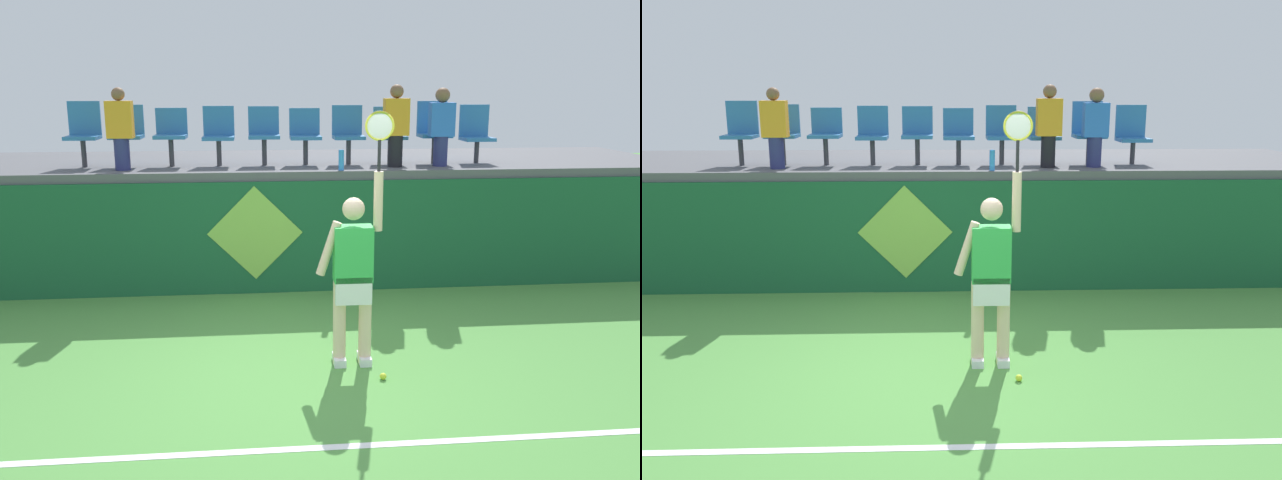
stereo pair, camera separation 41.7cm
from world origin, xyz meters
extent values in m
plane|color=#519342|center=(0.00, 0.00, 0.00)|extent=(40.00, 40.00, 0.00)
cube|color=#195633|center=(0.00, 2.84, 0.76)|extent=(11.80, 0.20, 1.53)
cube|color=#56565B|center=(0.00, 4.29, 1.59)|extent=(11.80, 2.99, 0.12)
cube|color=white|center=(0.00, -1.22, 0.00)|extent=(10.62, 0.08, 0.01)
cube|color=white|center=(0.40, 0.35, 0.04)|extent=(0.12, 0.26, 0.08)
cube|color=white|center=(0.66, 0.35, 0.04)|extent=(0.12, 0.26, 0.08)
cylinder|color=beige|center=(0.40, 0.35, 0.44)|extent=(0.13, 0.13, 0.88)
cylinder|color=beige|center=(0.66, 0.35, 0.44)|extent=(0.13, 0.13, 0.88)
cube|color=white|center=(0.53, 0.35, 0.80)|extent=(0.36, 0.22, 0.28)
cube|color=green|center=(0.53, 0.35, 1.16)|extent=(0.38, 0.22, 0.55)
sphere|color=beige|center=(0.53, 0.35, 1.60)|extent=(0.22, 0.22, 0.22)
cylinder|color=beige|center=(0.29, 0.35, 1.21)|extent=(0.26, 0.09, 0.55)
cylinder|color=beige|center=(0.77, 0.35, 1.67)|extent=(0.09, 0.09, 0.58)
cylinder|color=black|center=(0.77, 0.35, 2.11)|extent=(0.03, 0.03, 0.30)
torus|color=gold|center=(0.77, 0.35, 2.39)|extent=(0.28, 0.02, 0.28)
ellipsoid|color=silver|center=(0.77, 0.35, 2.39)|extent=(0.24, 0.02, 0.24)
sphere|color=#D1E533|center=(0.77, -0.07, 0.03)|extent=(0.07, 0.07, 0.07)
cylinder|color=#338CE5|center=(0.74, 2.91, 1.78)|extent=(0.07, 0.07, 0.27)
cylinder|color=#38383D|center=(-2.79, 3.58, 1.84)|extent=(0.07, 0.07, 0.38)
cube|color=#2D70B2|center=(-2.79, 3.58, 2.06)|extent=(0.44, 0.42, 0.05)
cube|color=#2D70B2|center=(-2.79, 3.77, 2.31)|extent=(0.44, 0.04, 0.47)
cylinder|color=#38383D|center=(-2.20, 3.58, 1.84)|extent=(0.07, 0.07, 0.39)
cube|color=#2D70B2|center=(-2.20, 3.58, 2.06)|extent=(0.44, 0.42, 0.05)
cube|color=#2D70B2|center=(-2.20, 3.77, 2.29)|extent=(0.44, 0.04, 0.41)
cylinder|color=#38383D|center=(-1.59, 3.58, 1.84)|extent=(0.07, 0.07, 0.39)
cube|color=#2D70B2|center=(-1.59, 3.58, 2.06)|extent=(0.44, 0.42, 0.05)
cube|color=#2D70B2|center=(-1.59, 3.77, 2.27)|extent=(0.44, 0.04, 0.36)
cylinder|color=#38383D|center=(-0.92, 3.58, 1.83)|extent=(0.07, 0.07, 0.37)
cube|color=#2D70B2|center=(-0.92, 3.58, 2.04)|extent=(0.44, 0.42, 0.05)
cube|color=#2D70B2|center=(-0.92, 3.77, 2.27)|extent=(0.44, 0.04, 0.41)
cylinder|color=#38383D|center=(-0.28, 3.58, 1.84)|extent=(0.07, 0.07, 0.38)
cube|color=#2D70B2|center=(-0.28, 3.58, 2.05)|extent=(0.44, 0.42, 0.05)
cube|color=#2D70B2|center=(-0.28, 3.77, 2.27)|extent=(0.44, 0.04, 0.39)
cylinder|color=#38383D|center=(0.31, 3.58, 1.83)|extent=(0.07, 0.07, 0.36)
cube|color=#2D70B2|center=(0.31, 3.58, 2.04)|extent=(0.44, 0.42, 0.05)
cube|color=#2D70B2|center=(0.31, 3.77, 2.25)|extent=(0.44, 0.04, 0.38)
cylinder|color=#38383D|center=(0.93, 3.58, 1.83)|extent=(0.07, 0.07, 0.36)
cube|color=#2D70B2|center=(0.93, 3.58, 2.03)|extent=(0.44, 0.42, 0.05)
cube|color=#2D70B2|center=(0.93, 3.77, 2.27)|extent=(0.44, 0.04, 0.42)
cylinder|color=#38383D|center=(1.54, 3.58, 1.82)|extent=(0.07, 0.07, 0.36)
cube|color=#2D70B2|center=(1.54, 3.58, 2.03)|extent=(0.44, 0.42, 0.05)
cube|color=#2D70B2|center=(1.54, 3.77, 2.26)|extent=(0.44, 0.04, 0.41)
cylinder|color=#38383D|center=(2.19, 3.58, 1.84)|extent=(0.07, 0.07, 0.38)
cube|color=#2D70B2|center=(2.19, 3.58, 2.05)|extent=(0.44, 0.42, 0.05)
cube|color=#2D70B2|center=(2.19, 3.77, 2.31)|extent=(0.44, 0.04, 0.46)
cylinder|color=#38383D|center=(2.83, 3.58, 1.81)|extent=(0.07, 0.07, 0.32)
cube|color=#2D70B2|center=(2.83, 3.58, 1.99)|extent=(0.44, 0.42, 0.05)
cube|color=#2D70B2|center=(2.83, 3.77, 2.25)|extent=(0.44, 0.04, 0.47)
cylinder|color=navy|center=(-2.20, 3.21, 1.86)|extent=(0.20, 0.20, 0.43)
cube|color=orange|center=(-2.20, 3.21, 2.32)|extent=(0.34, 0.20, 0.49)
sphere|color=brown|center=(-2.20, 3.21, 2.65)|extent=(0.17, 0.17, 0.17)
cylinder|color=black|center=(1.54, 3.21, 1.86)|extent=(0.20, 0.20, 0.44)
cube|color=orange|center=(1.54, 3.21, 2.34)|extent=(0.34, 0.20, 0.50)
sphere|color=brown|center=(1.54, 3.21, 2.68)|extent=(0.19, 0.19, 0.19)
cylinder|color=navy|center=(2.19, 3.24, 1.86)|extent=(0.20, 0.20, 0.42)
cube|color=blue|center=(2.19, 3.24, 2.30)|extent=(0.34, 0.20, 0.46)
sphere|color=brown|center=(2.19, 3.24, 2.63)|extent=(0.20, 0.20, 0.20)
cube|color=#195633|center=(-0.44, 2.73, 0.00)|extent=(0.90, 0.01, 0.00)
plane|color=#8CC64C|center=(-0.44, 2.73, 0.84)|extent=(1.27, 0.00, 1.27)
camera|label=1|loc=(-0.39, -5.78, 2.77)|focal=36.56mm
camera|label=2|loc=(0.02, -5.80, 2.77)|focal=36.56mm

